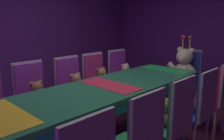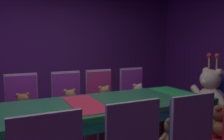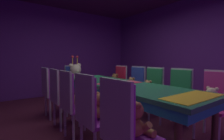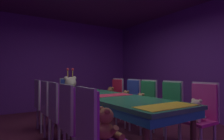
% 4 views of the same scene
% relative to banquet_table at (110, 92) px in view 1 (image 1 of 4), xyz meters
% --- Properties ---
extents(wall_back, '(5.20, 0.12, 2.80)m').
position_rel_banquet_table_xyz_m(wall_back, '(0.00, 3.20, 0.74)').
color(wall_back, '#59267F').
rests_on(wall_back, ground_plane).
extents(wall_left, '(0.12, 6.40, 2.80)m').
position_rel_banquet_table_xyz_m(wall_left, '(-2.60, 0.00, 0.74)').
color(wall_left, '#59267F').
rests_on(wall_left, ground_plane).
extents(banquet_table, '(0.90, 2.94, 0.75)m').
position_rel_banquet_table_xyz_m(banquet_table, '(0.00, 0.00, 0.00)').
color(banquet_table, '#26724C').
rests_on(banquet_table, ground_plane).
extents(chair_left_1, '(0.42, 0.41, 0.98)m').
position_rel_banquet_table_xyz_m(chair_left_1, '(-0.87, -0.57, -0.06)').
color(chair_left_1, purple).
rests_on(chair_left_1, ground_plane).
extents(teddy_left_1, '(0.25, 0.32, 0.31)m').
position_rel_banquet_table_xyz_m(teddy_left_1, '(-0.73, -0.57, -0.07)').
color(teddy_left_1, olive).
rests_on(teddy_left_1, chair_left_1).
extents(chair_left_2, '(0.42, 0.41, 0.98)m').
position_rel_banquet_table_xyz_m(chair_left_2, '(-0.86, 0.03, -0.06)').
color(chair_left_2, purple).
rests_on(chair_left_2, ground_plane).
extents(teddy_left_2, '(0.25, 0.33, 0.31)m').
position_rel_banquet_table_xyz_m(teddy_left_2, '(-0.71, 0.03, -0.07)').
color(teddy_left_2, '#9E7247').
rests_on(teddy_left_2, chair_left_2).
extents(chair_left_3, '(0.42, 0.41, 0.98)m').
position_rel_banquet_table_xyz_m(chair_left_3, '(-0.86, 0.54, -0.06)').
color(chair_left_3, '#CC338C').
rests_on(chair_left_3, ground_plane).
extents(teddy_left_3, '(0.26, 0.33, 0.31)m').
position_rel_banquet_table_xyz_m(teddy_left_3, '(-0.71, 0.54, -0.06)').
color(teddy_left_3, '#9E7247').
rests_on(teddy_left_3, chair_left_3).
extents(chair_left_4, '(0.42, 0.41, 0.98)m').
position_rel_banquet_table_xyz_m(chair_left_4, '(-0.86, 1.12, -0.06)').
color(chair_left_4, purple).
rests_on(chair_left_4, ground_plane).
extents(teddy_left_4, '(0.24, 0.31, 0.30)m').
position_rel_banquet_table_xyz_m(teddy_left_4, '(-0.72, 1.12, -0.07)').
color(teddy_left_4, beige).
rests_on(teddy_left_4, chair_left_4).
extents(chair_right_1, '(0.42, 0.41, 0.98)m').
position_rel_banquet_table_xyz_m(chair_right_1, '(0.87, -0.55, -0.06)').
color(chair_right_1, '#268C4C').
rests_on(chair_right_1, ground_plane).
extents(chair_right_2, '(0.42, 0.41, 0.98)m').
position_rel_banquet_table_xyz_m(chair_right_2, '(0.86, 0.02, -0.06)').
color(chair_right_2, '#268C4C').
rests_on(chair_right_2, ground_plane).
extents(teddy_right_2, '(0.23, 0.29, 0.28)m').
position_rel_banquet_table_xyz_m(teddy_right_2, '(0.72, 0.02, -0.08)').
color(teddy_right_2, '#9E7247').
rests_on(teddy_right_2, chair_right_2).
extents(chair_right_3, '(0.42, 0.41, 0.98)m').
position_rel_banquet_table_xyz_m(chair_right_3, '(0.89, 0.53, -0.06)').
color(chair_right_3, '#2D47B2').
rests_on(chair_right_3, ground_plane).
extents(teddy_right_3, '(0.24, 0.31, 0.29)m').
position_rel_banquet_table_xyz_m(teddy_right_3, '(0.74, 0.53, -0.07)').
color(teddy_right_3, olive).
rests_on(teddy_right_3, chair_right_3).
extents(chair_right_4, '(0.42, 0.41, 0.98)m').
position_rel_banquet_table_xyz_m(chair_right_4, '(0.88, 1.14, -0.06)').
color(chair_right_4, red).
rests_on(chair_right_4, ground_plane).
extents(teddy_right_4, '(0.27, 0.35, 0.33)m').
position_rel_banquet_table_xyz_m(teddy_right_4, '(0.73, 1.14, -0.06)').
color(teddy_right_4, brown).
rests_on(teddy_right_4, chair_right_4).
extents(throne_chair, '(0.41, 0.42, 0.98)m').
position_rel_banquet_table_xyz_m(throne_chair, '(0.00, 2.01, -0.06)').
color(throne_chair, '#2D47B2').
rests_on(throne_chair, ground_plane).
extents(king_teddy_bear, '(0.61, 0.47, 0.79)m').
position_rel_banquet_table_xyz_m(king_teddy_bear, '(0.00, 1.85, 0.05)').
color(king_teddy_bear, beige).
rests_on(king_teddy_bear, throne_chair).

